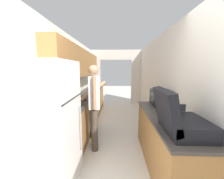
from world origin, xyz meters
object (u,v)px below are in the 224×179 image
at_px(person, 94,105).
at_px(microwave, 161,98).
at_px(range_oven, 81,115).
at_px(suitcase, 179,120).
at_px(refrigerator, 50,126).
at_px(book_stack, 166,112).

relative_size(person, microwave, 3.61).
bearing_deg(person, range_oven, 17.94).
bearing_deg(suitcase, refrigerator, 174.96).
bearing_deg(microwave, person, -171.97).
distance_m(suitcase, book_stack, 0.68).
xyz_separation_m(refrigerator, book_stack, (1.72, 0.52, 0.05)).
relative_size(range_oven, person, 0.60).
height_order(refrigerator, suitcase, refrigerator).
distance_m(person, microwave, 1.39).
relative_size(refrigerator, book_stack, 5.87).
xyz_separation_m(refrigerator, suitcase, (1.64, -0.14, 0.17)).
bearing_deg(book_stack, microwave, 80.59).
bearing_deg(person, suitcase, -144.96).
relative_size(suitcase, book_stack, 2.06).
distance_m(refrigerator, microwave, 2.14).
height_order(refrigerator, microwave, refrigerator).
height_order(person, microwave, person).
distance_m(refrigerator, range_oven, 1.76).
bearing_deg(range_oven, refrigerator, -89.16).
bearing_deg(book_stack, refrigerator, -163.32).
height_order(suitcase, book_stack, suitcase).
height_order(person, suitcase, person).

